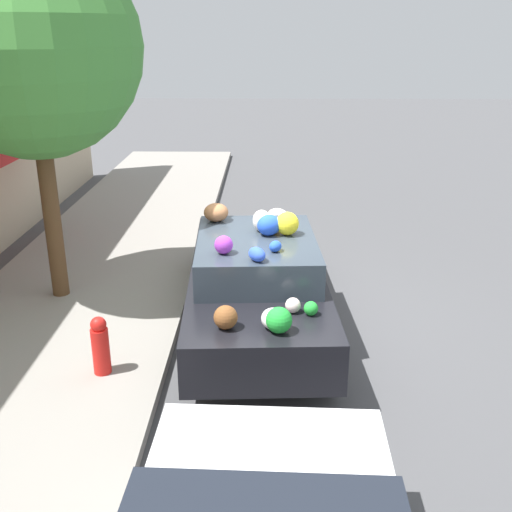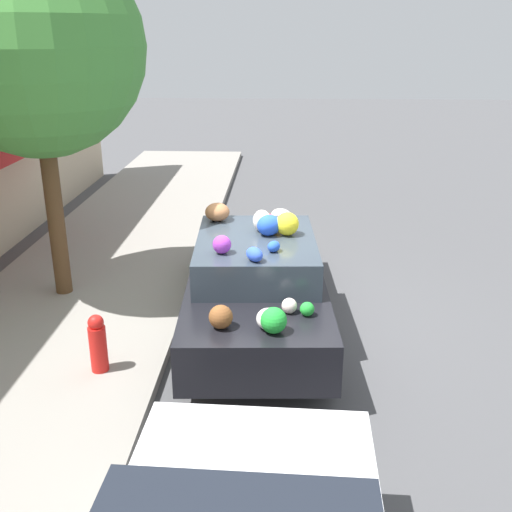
{
  "view_description": "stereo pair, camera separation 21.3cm",
  "coord_description": "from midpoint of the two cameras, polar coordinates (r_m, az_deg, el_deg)",
  "views": [
    {
      "loc": [
        -7.45,
        -0.07,
        3.81
      ],
      "look_at": [
        0.0,
        0.06,
        1.01
      ],
      "focal_mm": 42.0,
      "sensor_mm": 36.0,
      "label": 1
    },
    {
      "loc": [
        -7.44,
        -0.28,
        3.81
      ],
      "look_at": [
        0.0,
        0.06,
        1.01
      ],
      "focal_mm": 42.0,
      "sensor_mm": 36.0,
      "label": 2
    }
  ],
  "objects": [
    {
      "name": "sidewalk_curb",
      "position": [
        8.81,
        -18.23,
        -5.64
      ],
      "size": [
        24.0,
        3.2,
        0.14
      ],
      "color": "gray",
      "rests_on": "ground"
    },
    {
      "name": "art_car",
      "position": [
        8.03,
        -0.74,
        -2.16
      ],
      "size": [
        4.54,
        1.95,
        1.63
      ],
      "rotation": [
        0.0,
        0.0,
        0.05
      ],
      "color": "black",
      "rests_on": "ground"
    },
    {
      "name": "ground_plane",
      "position": [
        8.36,
        -0.3,
        -6.51
      ],
      "size": [
        60.0,
        60.0,
        0.0
      ],
      "primitive_type": "plane",
      "color": "#4C4C4F"
    },
    {
      "name": "street_tree",
      "position": [
        8.72,
        -21.34,
        18.0
      ],
      "size": [
        2.9,
        2.9,
        4.94
      ],
      "color": "brown",
      "rests_on": "sidewalk_curb"
    },
    {
      "name": "fire_hydrant",
      "position": [
        7.08,
        -15.44,
        -8.22
      ],
      "size": [
        0.2,
        0.2,
        0.7
      ],
      "color": "red",
      "rests_on": "sidewalk_curb"
    }
  ]
}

